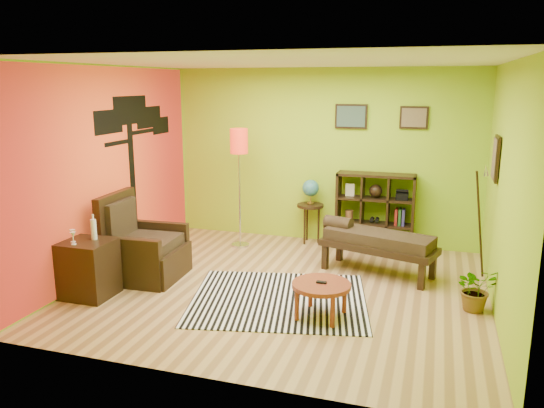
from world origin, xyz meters
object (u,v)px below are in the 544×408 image
(globe_table, at_px, (311,195))
(armchair, at_px, (141,252))
(bench, at_px, (375,241))
(coffee_table, at_px, (321,288))
(potted_plant, at_px, (476,293))
(side_cabinet, at_px, (88,268))
(cube_shelf, at_px, (376,212))
(floor_lamp, at_px, (239,152))

(globe_table, bearing_deg, armchair, -129.07)
(bench, bearing_deg, coffee_table, -104.07)
(globe_table, distance_m, potted_plant, 3.22)
(potted_plant, bearing_deg, armchair, -177.48)
(coffee_table, xyz_separation_m, bench, (0.40, 1.60, 0.12))
(armchair, relative_size, globe_table, 1.09)
(side_cabinet, relative_size, cube_shelf, 0.85)
(floor_lamp, xyz_separation_m, bench, (2.20, -0.62, -1.06))
(globe_table, relative_size, potted_plant, 1.98)
(cube_shelf, height_order, bench, cube_shelf)
(armchair, xyz_separation_m, cube_shelf, (2.85, 2.21, 0.26))
(coffee_table, relative_size, bench, 0.40)
(coffee_table, xyz_separation_m, cube_shelf, (0.27, 2.74, 0.25))
(floor_lamp, distance_m, bench, 2.52)
(coffee_table, height_order, bench, bench)
(bench, bearing_deg, globe_table, 135.98)
(floor_lamp, distance_m, cube_shelf, 2.32)
(cube_shelf, height_order, potted_plant, cube_shelf)
(armchair, xyz_separation_m, side_cabinet, (-0.27, -0.78, 0.01))
(armchair, relative_size, bench, 0.69)
(side_cabinet, xyz_separation_m, potted_plant, (4.50, 0.97, -0.15))
(coffee_table, height_order, potted_plant, coffee_table)
(side_cabinet, height_order, potted_plant, side_cabinet)
(armchair, xyz_separation_m, globe_table, (1.80, 2.21, 0.45))
(side_cabinet, relative_size, floor_lamp, 0.54)
(floor_lamp, height_order, globe_table, floor_lamp)
(bench, bearing_deg, cube_shelf, 96.62)
(armchair, bearing_deg, globe_table, 50.93)
(armchair, bearing_deg, cube_shelf, 37.79)
(coffee_table, height_order, globe_table, globe_table)
(floor_lamp, relative_size, globe_table, 1.80)
(bench, bearing_deg, potted_plant, -35.20)
(armchair, bearing_deg, bench, 19.79)
(coffee_table, xyz_separation_m, globe_table, (-0.78, 2.74, 0.45))
(side_cabinet, xyz_separation_m, globe_table, (2.06, 2.99, 0.44))
(coffee_table, relative_size, armchair, 0.58)
(coffee_table, relative_size, floor_lamp, 0.35)
(side_cabinet, distance_m, cube_shelf, 4.32)
(side_cabinet, relative_size, globe_table, 0.97)
(globe_table, bearing_deg, side_cabinet, -124.60)
(cube_shelf, bearing_deg, coffee_table, -95.62)
(side_cabinet, height_order, globe_table, globe_table)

